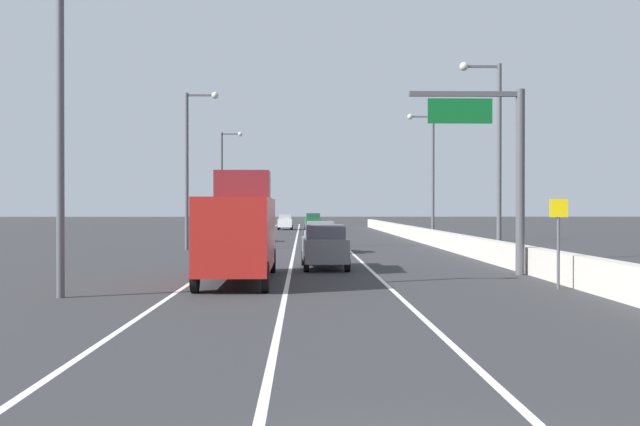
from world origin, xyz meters
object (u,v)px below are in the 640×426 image
(lamp_post_right_second, at_px, (494,147))
(car_green_1, at_px, (313,222))
(speed_advisory_sign, at_px, (559,236))
(overhead_sign_gantry, at_px, (502,158))
(lamp_post_left_far, at_px, (224,176))
(lamp_post_right_third, at_px, (430,169))
(car_silver_2, at_px, (320,237))
(car_blue_4, at_px, (239,229))
(car_white_3, at_px, (285,222))
(lamp_post_left_near, at_px, (69,106))
(lamp_post_left_mid, at_px, (191,159))
(box_truck, at_px, (239,230))
(car_gray_0, at_px, (324,247))

(lamp_post_right_second, relative_size, car_green_1, 2.47)
(speed_advisory_sign, xyz_separation_m, car_green_1, (-7.29, 65.82, -0.74))
(overhead_sign_gantry, distance_m, lamp_post_left_far, 46.59)
(lamp_post_right_third, distance_m, car_silver_2, 17.07)
(lamp_post_right_second, relative_size, car_silver_2, 2.36)
(overhead_sign_gantry, xyz_separation_m, car_blue_4, (-13.14, 30.33, -3.69))
(lamp_post_right_second, relative_size, car_white_3, 2.16)
(lamp_post_right_third, bearing_deg, lamp_post_left_near, -114.79)
(lamp_post_left_mid, bearing_deg, lamp_post_right_second, -31.46)
(speed_advisory_sign, xyz_separation_m, box_truck, (-10.83, 3.22, 0.14))
(lamp_post_right_second, distance_m, car_white_3, 57.65)
(car_blue_4, bearing_deg, overhead_sign_gantry, -66.57)
(car_silver_2, bearing_deg, lamp_post_right_second, -41.68)
(car_silver_2, height_order, car_blue_4, car_blue_4)
(speed_advisory_sign, relative_size, car_white_3, 0.64)
(car_green_1, xyz_separation_m, car_blue_4, (-6.30, -29.96, 0.01))
(lamp_post_left_near, height_order, car_silver_2, lamp_post_left_near)
(lamp_post_left_near, distance_m, car_silver_2, 24.97)
(lamp_post_left_near, height_order, box_truck, lamp_post_left_near)
(car_green_1, distance_m, car_blue_4, 30.61)
(car_gray_0, height_order, car_green_1, car_green_1)
(lamp_post_left_near, bearing_deg, box_truck, 48.02)
(speed_advisory_sign, xyz_separation_m, lamp_post_right_second, (1.21, 13.42, 4.03))
(car_gray_0, height_order, box_truck, box_truck)
(car_blue_4, bearing_deg, lamp_post_right_second, -56.61)
(overhead_sign_gantry, distance_m, lamp_post_right_second, 8.13)
(lamp_post_right_third, relative_size, lamp_post_left_far, 1.00)
(overhead_sign_gantry, bearing_deg, car_silver_2, 114.19)
(lamp_post_left_far, bearing_deg, car_blue_4, -79.51)
(lamp_post_left_mid, relative_size, box_truck, 1.11)
(car_green_1, bearing_deg, lamp_post_left_near, -96.93)
(lamp_post_left_near, xyz_separation_m, box_truck, (4.69, 5.22, -3.89))
(car_blue_4, bearing_deg, car_green_1, 78.13)
(box_truck, bearing_deg, car_silver_2, 79.29)
(lamp_post_left_mid, xyz_separation_m, car_green_1, (8.31, 42.11, -4.76))
(car_white_3, bearing_deg, lamp_post_right_second, -78.09)
(car_gray_0, bearing_deg, lamp_post_right_second, 27.43)
(lamp_post_right_second, bearing_deg, lamp_post_left_mid, 148.54)
(car_silver_2, distance_m, car_blue_4, 15.97)
(speed_advisory_sign, distance_m, lamp_post_left_mid, 28.66)
(speed_advisory_sign, distance_m, lamp_post_right_third, 35.10)
(lamp_post_right_second, relative_size, car_gray_0, 2.12)
(lamp_post_left_far, xyz_separation_m, car_green_1, (8.80, 16.42, -4.76))
(car_green_1, distance_m, car_white_3, 5.08)
(speed_advisory_sign, xyz_separation_m, car_white_3, (-10.65, 69.63, -0.81))
(overhead_sign_gantry, height_order, lamp_post_left_far, lamp_post_left_far)
(car_green_1, xyz_separation_m, car_silver_2, (-0.16, -44.69, -0.08))
(lamp_post_right_second, xyz_separation_m, car_silver_2, (-8.65, 7.70, -4.84))
(car_gray_0, relative_size, car_silver_2, 1.12)
(lamp_post_left_mid, distance_m, lamp_post_left_far, 25.70)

